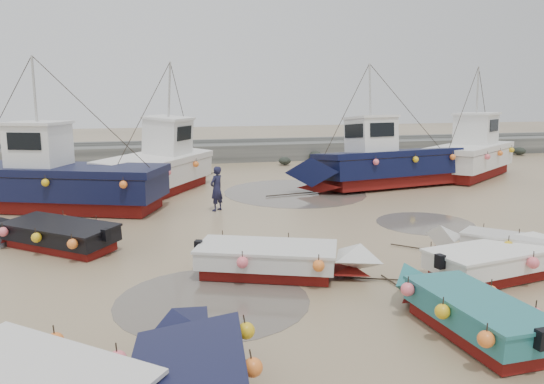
{
  "coord_description": "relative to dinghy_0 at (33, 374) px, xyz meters",
  "views": [
    {
      "loc": [
        -4.23,
        -14.9,
        4.84
      ],
      "look_at": [
        0.15,
        2.69,
        1.4
      ],
      "focal_mm": 35.0,
      "sensor_mm": 36.0,
      "label": 1
    }
  ],
  "objects": [
    {
      "name": "person",
      "position": [
        4.73,
        13.1,
        -0.55
      ],
      "size": [
        0.79,
        0.78,
        1.85
      ],
      "primitive_type": "imported",
      "rotation": [
        0.0,
        0.0,
        3.89
      ],
      "color": "#181832",
      "rests_on": "ground"
    },
    {
      "name": "cabin_boat_2",
      "position": [
        13.54,
        16.43,
        0.77
      ],
      "size": [
        10.79,
        4.22,
        6.22
      ],
      "rotation": [
        0.0,
        0.0,
        1.75
      ],
      "color": "maroon",
      "rests_on": "ground"
    },
    {
      "name": "dinghy_2",
      "position": [
        8.06,
        0.75,
        0.01
      ],
      "size": [
        2.07,
        5.42,
        1.43
      ],
      "rotation": [
        0.0,
        0.0,
        0.07
      ],
      "color": "maroon",
      "rests_on": "ground"
    },
    {
      "name": "dinghy_4",
      "position": [
        -1.04,
        9.1,
        -0.0
      ],
      "size": [
        5.06,
        4.51,
        1.43
      ],
      "rotation": [
        0.0,
        0.0,
        0.86
      ],
      "color": "maroon",
      "rests_on": "ground"
    },
    {
      "name": "cabin_boat_3",
      "position": [
        20.5,
        18.62,
        0.79
      ],
      "size": [
        8.91,
        7.08,
        6.22
      ],
      "rotation": [
        0.0,
        0.0,
        -0.94
      ],
      "color": "maroon",
      "rests_on": "ground"
    },
    {
      "name": "puddle_d",
      "position": [
        8.98,
        16.21,
        -0.55
      ],
      "size": [
        6.86,
        6.86,
        0.01
      ],
      "primitive_type": "cylinder",
      "color": "#5C5349",
      "rests_on": "ground"
    },
    {
      "name": "cabin_boat_1",
      "position": [
        2.77,
        18.03,
        0.78
      ],
      "size": [
        6.57,
        9.5,
        6.22
      ],
      "rotation": [
        0.0,
        0.0,
        -0.56
      ],
      "color": "maroon",
      "rests_on": "ground"
    },
    {
      "name": "dinghy_6",
      "position": [
        11.96,
        4.16,
        -0.0
      ],
      "size": [
        4.66,
        4.66,
        1.43
      ],
      "rotation": [
        0.0,
        0.0,
        0.79
      ],
      "color": "maroon",
      "rests_on": "ground"
    },
    {
      "name": "puddle_b",
      "position": [
        11.98,
        9.1,
        -0.55
      ],
      "size": [
        3.6,
        3.6,
        0.01
      ],
      "primitive_type": "cylinder",
      "color": "#5C5349",
      "rests_on": "ground"
    },
    {
      "name": "cabin_boat_0",
      "position": [
        -1.85,
        14.91,
        0.75
      ],
      "size": [
        10.93,
        6.01,
        6.22
      ],
      "rotation": [
        0.0,
        0.0,
        1.19
      ],
      "color": "maroon",
      "rests_on": "ground"
    },
    {
      "name": "dinghy_5",
      "position": [
        5.25,
        4.82,
        -0.0
      ],
      "size": [
        5.77,
        3.26,
        1.43
      ],
      "rotation": [
        0.0,
        0.0,
        -1.95
      ],
      "color": "maroon",
      "rests_on": "ground"
    },
    {
      "name": "dinghy_0",
      "position": [
        0.0,
        0.0,
        0.0
      ],
      "size": [
        4.79,
        4.3,
        1.43
      ],
      "rotation": [
        0.0,
        0.0,
        0.85
      ],
      "color": "maroon",
      "rests_on": "ground"
    },
    {
      "name": "ground",
      "position": [
        6.01,
        6.71,
        -0.55
      ],
      "size": [
        120.0,
        120.0,
        0.0
      ],
      "primitive_type": "plane",
      "color": "tan",
      "rests_on": "ground"
    },
    {
      "name": "dinghy_3",
      "position": [
        11.29,
        3.39,
        -0.01
      ],
      "size": [
        6.5,
        2.54,
        1.43
      ],
      "rotation": [
        0.0,
        0.0,
        -1.39
      ],
      "color": "maroon",
      "rests_on": "ground"
    },
    {
      "name": "seawall",
      "position": [
        6.05,
        28.7,
        0.08
      ],
      "size": [
        60.0,
        4.92,
        1.5
      ],
      "color": "slate",
      "rests_on": "ground"
    },
    {
      "name": "puddle_a",
      "position": [
        3.26,
        3.58,
        -0.55
      ],
      "size": [
        4.6,
        4.6,
        0.01
      ],
      "primitive_type": "cylinder",
      "color": "#5C5349",
      "rests_on": "ground"
    }
  ]
}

